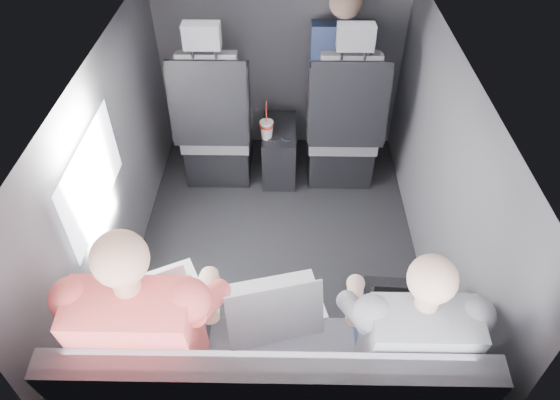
{
  "coord_description": "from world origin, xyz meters",
  "views": [
    {
      "loc": [
        0.05,
        -2.14,
        2.44
      ],
      "look_at": [
        0.02,
        -0.05,
        0.54
      ],
      "focal_mm": 32.0,
      "sensor_mm": 36.0,
      "label": 1
    }
  ],
  "objects_px": {
    "center_console": "(279,150)",
    "passenger_rear_right": "(403,335)",
    "soda_cup": "(267,129)",
    "laptop_white": "(157,294)",
    "passenger_rear_left": "(154,327)",
    "front_seat_left": "(217,131)",
    "passenger_front_right": "(340,68)",
    "laptop_black": "(404,302)",
    "front_seat_right": "(342,132)",
    "rear_bench": "(272,391)",
    "laptop_silver": "(276,306)"
  },
  "relations": [
    {
      "from": "center_console",
      "to": "passenger_rear_right",
      "type": "distance_m",
      "value": 1.97
    },
    {
      "from": "passenger_rear_right",
      "to": "soda_cup",
      "type": "bearing_deg",
      "value": 110.2
    },
    {
      "from": "laptop_white",
      "to": "passenger_rear_left",
      "type": "relative_size",
      "value": 0.36
    },
    {
      "from": "passenger_rear_right",
      "to": "front_seat_left",
      "type": "bearing_deg",
      "value": 118.94
    },
    {
      "from": "laptop_white",
      "to": "passenger_front_right",
      "type": "bearing_deg",
      "value": 63.52
    },
    {
      "from": "laptop_black",
      "to": "passenger_front_right",
      "type": "xyz_separation_m",
      "value": [
        -0.15,
        1.9,
        0.13
      ]
    },
    {
      "from": "laptop_black",
      "to": "passenger_front_right",
      "type": "bearing_deg",
      "value": 94.6
    },
    {
      "from": "laptop_white",
      "to": "passenger_rear_left",
      "type": "distance_m",
      "value": 0.18
    },
    {
      "from": "laptop_black",
      "to": "center_console",
      "type": "bearing_deg",
      "value": 108.94
    },
    {
      "from": "front_seat_right",
      "to": "rear_bench",
      "type": "bearing_deg",
      "value": -103.31
    },
    {
      "from": "laptop_silver",
      "to": "front_seat_right",
      "type": "bearing_deg",
      "value": 75.59
    },
    {
      "from": "rear_bench",
      "to": "laptop_white",
      "type": "relative_size",
      "value": 3.46
    },
    {
      "from": "laptop_white",
      "to": "laptop_black",
      "type": "bearing_deg",
      "value": -0.95
    },
    {
      "from": "rear_bench",
      "to": "soda_cup",
      "type": "distance_m",
      "value": 1.83
    },
    {
      "from": "laptop_black",
      "to": "front_seat_right",
      "type": "bearing_deg",
      "value": 94.46
    },
    {
      "from": "center_console",
      "to": "passenger_front_right",
      "type": "relative_size",
      "value": 0.53
    },
    {
      "from": "center_console",
      "to": "passenger_front_right",
      "type": "xyz_separation_m",
      "value": [
        0.43,
        0.22,
        0.56
      ]
    },
    {
      "from": "center_console",
      "to": "passenger_rear_right",
      "type": "bearing_deg",
      "value": -73.45
    },
    {
      "from": "passenger_rear_left",
      "to": "passenger_rear_right",
      "type": "height_order",
      "value": "passenger_rear_left"
    },
    {
      "from": "passenger_rear_left",
      "to": "passenger_front_right",
      "type": "distance_m",
      "value": 2.26
    },
    {
      "from": "passenger_rear_right",
      "to": "passenger_front_right",
      "type": "xyz_separation_m",
      "value": [
        -0.12,
        2.06,
        0.14
      ]
    },
    {
      "from": "rear_bench",
      "to": "passenger_rear_left",
      "type": "bearing_deg",
      "value": 169.05
    },
    {
      "from": "front_seat_right",
      "to": "center_console",
      "type": "height_order",
      "value": "front_seat_right"
    },
    {
      "from": "soda_cup",
      "to": "passenger_rear_left",
      "type": "height_order",
      "value": "passenger_rear_left"
    },
    {
      "from": "soda_cup",
      "to": "laptop_silver",
      "type": "height_order",
      "value": "laptop_silver"
    },
    {
      "from": "center_console",
      "to": "laptop_silver",
      "type": "relative_size",
      "value": 1.05
    },
    {
      "from": "passenger_rear_left",
      "to": "passenger_front_right",
      "type": "bearing_deg",
      "value": 66.19
    },
    {
      "from": "laptop_white",
      "to": "passenger_rear_left",
      "type": "height_order",
      "value": "passenger_rear_left"
    },
    {
      "from": "front_seat_right",
      "to": "passenger_rear_left",
      "type": "xyz_separation_m",
      "value": [
        -0.94,
        -1.81,
        0.26
      ]
    },
    {
      "from": "front_seat_right",
      "to": "center_console",
      "type": "relative_size",
      "value": 2.64
    },
    {
      "from": "laptop_white",
      "to": "front_seat_left",
      "type": "bearing_deg",
      "value": 87.75
    },
    {
      "from": "passenger_rear_right",
      "to": "laptop_white",
      "type": "bearing_deg",
      "value": 170.46
    },
    {
      "from": "laptop_white",
      "to": "passenger_rear_right",
      "type": "xyz_separation_m",
      "value": [
        1.06,
        -0.18,
        -0.02
      ]
    },
    {
      "from": "front_seat_right",
      "to": "front_seat_left",
      "type": "bearing_deg",
      "value": 180.0
    },
    {
      "from": "soda_cup",
      "to": "passenger_front_right",
      "type": "bearing_deg",
      "value": 33.45
    },
    {
      "from": "front_seat_right",
      "to": "passenger_front_right",
      "type": "distance_m",
      "value": 0.44
    },
    {
      "from": "front_seat_left",
      "to": "passenger_rear_left",
      "type": "distance_m",
      "value": 1.83
    },
    {
      "from": "soda_cup",
      "to": "passenger_front_right",
      "type": "distance_m",
      "value": 0.68
    },
    {
      "from": "laptop_white",
      "to": "laptop_silver",
      "type": "relative_size",
      "value": 1.02
    },
    {
      "from": "rear_bench",
      "to": "laptop_black",
      "type": "bearing_deg",
      "value": 23.88
    },
    {
      "from": "front_seat_left",
      "to": "laptop_black",
      "type": "bearing_deg",
      "value": -58.0
    },
    {
      "from": "front_seat_left",
      "to": "passenger_front_right",
      "type": "height_order",
      "value": "passenger_front_right"
    },
    {
      "from": "front_seat_right",
      "to": "rear_bench",
      "type": "relative_size",
      "value": 0.79
    },
    {
      "from": "soda_cup",
      "to": "passenger_rear_left",
      "type": "distance_m",
      "value": 1.78
    },
    {
      "from": "front_seat_left",
      "to": "laptop_white",
      "type": "xyz_separation_m",
      "value": [
        -0.06,
        -1.63,
        0.24
      ]
    },
    {
      "from": "laptop_black",
      "to": "passenger_rear_right",
      "type": "distance_m",
      "value": 0.16
    },
    {
      "from": "rear_bench",
      "to": "laptop_black",
      "type": "height_order",
      "value": "rear_bench"
    },
    {
      "from": "front_seat_right",
      "to": "laptop_silver",
      "type": "xyz_separation_m",
      "value": [
        -0.43,
        -1.68,
        0.24
      ]
    },
    {
      "from": "laptop_silver",
      "to": "laptop_black",
      "type": "height_order",
      "value": "laptop_silver"
    },
    {
      "from": "laptop_white",
      "to": "passenger_rear_left",
      "type": "bearing_deg",
      "value": -81.22
    }
  ]
}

